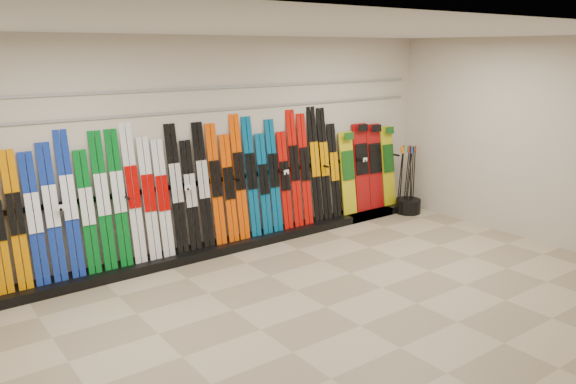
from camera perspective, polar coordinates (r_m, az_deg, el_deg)
floor at (r=6.46m, az=3.89°, el=-11.57°), size 8.00×8.00×0.00m
back_wall at (r=7.98m, az=-7.67°, el=4.70°), size 8.00×0.00×8.00m
right_wall at (r=9.05m, az=23.80°, el=4.74°), size 0.00×5.00×5.00m
ceiling at (r=5.82m, az=4.41°, el=16.09°), size 8.00×8.00×0.00m
ski_rack_base at (r=8.27m, az=-5.22°, el=-5.21°), size 8.00×0.40×0.12m
skis at (r=7.77m, az=-9.83°, el=0.25°), size 5.37×0.29×1.82m
snowboards at (r=9.73m, az=8.14°, el=2.41°), size 1.24×0.23×1.49m
pole_bin at (r=10.15m, az=12.10°, el=-1.39°), size 0.44×0.44×0.25m
ski_poles at (r=10.02m, az=11.99°, el=1.28°), size 0.35×0.30×1.18m
slatwall_rail_0 at (r=7.90m, az=-7.72°, el=8.26°), size 7.60×0.02×0.03m
slatwall_rail_1 at (r=7.87m, az=-7.79°, el=10.43°), size 7.60×0.02×0.03m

